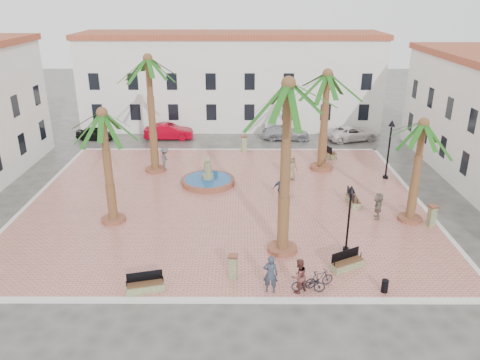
{
  "coord_description": "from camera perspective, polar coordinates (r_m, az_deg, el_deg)",
  "views": [
    {
      "loc": [
        1.09,
        -28.74,
        13.1
      ],
      "look_at": [
        1.0,
        0.0,
        1.6
      ],
      "focal_mm": 35.0,
      "sensor_mm": 36.0,
      "label": 1
    }
  ],
  "objects": [
    {
      "name": "bollard_e",
      "position": [
        30.01,
        22.36,
        -4.04
      ],
      "size": [
        0.58,
        0.58,
        1.35
      ],
      "rotation": [
        0.0,
        0.0,
        0.23
      ],
      "color": "#7C8456",
      "rests_on": "plaza"
    },
    {
      "name": "pedestrian_fountain_a",
      "position": [
        34.91,
        6.3,
        1.52
      ],
      "size": [
        1.05,
        0.88,
        1.84
      ],
      "primitive_type": "imported",
      "rotation": [
        0.0,
        0.0,
        0.38
      ],
      "color": "#7D6A50",
      "rests_on": "plaza"
    },
    {
      "name": "pedestrian_east",
      "position": [
        29.91,
        16.49,
        -3.02
      ],
      "size": [
        0.88,
        1.64,
        1.69
      ],
      "primitive_type": "imported",
      "rotation": [
        0.0,
        0.0,
        -1.82
      ],
      "color": "#756A5B",
      "rests_on": "plaza"
    },
    {
      "name": "pedestrian_north",
      "position": [
        37.0,
        -9.12,
        2.54
      ],
      "size": [
        0.71,
        1.2,
        1.83
      ],
      "primitive_type": "imported",
      "rotation": [
        0.0,
        0.0,
        1.55
      ],
      "color": "#4D4D52",
      "rests_on": "plaza"
    },
    {
      "name": "car_red",
      "position": [
        45.58,
        -8.68,
        5.86
      ],
      "size": [
        4.69,
        1.81,
        1.52
      ],
      "primitive_type": "imported",
      "rotation": [
        0.0,
        0.0,
        1.61
      ],
      "color": "#A40115",
      "rests_on": "ground"
    },
    {
      "name": "palm_nw",
      "position": [
        35.36,
        -11.08,
        12.89
      ],
      "size": [
        5.22,
        5.22,
        8.98
      ],
      "color": "#975339",
      "rests_on": "plaza"
    },
    {
      "name": "ground",
      "position": [
        31.6,
        -1.82,
        -2.69
      ],
      "size": [
        120.0,
        120.0,
        0.0
      ],
      "primitive_type": "plane",
      "color": "#56544F",
      "rests_on": "ground"
    },
    {
      "name": "kerb_w",
      "position": [
        34.55,
        -23.92,
        -2.31
      ],
      "size": [
        0.3,
        22.3,
        0.16
      ],
      "primitive_type": "cube",
      "color": "silver",
      "rests_on": "ground"
    },
    {
      "name": "kerb_s",
      "position": [
        22.03,
        -2.78,
        -14.45
      ],
      "size": [
        26.3,
        0.3,
        0.16
      ],
      "primitive_type": "cube",
      "color": "silver",
      "rests_on": "ground"
    },
    {
      "name": "bollard_n",
      "position": [
        41.0,
        0.48,
        4.48
      ],
      "size": [
        0.58,
        0.58,
        1.43
      ],
      "rotation": [
        0.0,
        0.0,
        0.15
      ],
      "color": "#7C8456",
      "rests_on": "plaza"
    },
    {
      "name": "pedestrian_fountain_b",
      "position": [
        30.88,
        5.04,
        -1.12
      ],
      "size": [
        1.13,
        0.47,
        1.92
      ],
      "primitive_type": "imported",
      "rotation": [
        0.0,
        0.0,
        -0.0
      ],
      "color": "#2C3D54",
      "rests_on": "plaza"
    },
    {
      "name": "kerb_e",
      "position": [
        33.72,
        20.87,
        -2.42
      ],
      "size": [
        0.3,
        22.3,
        0.16
      ],
      "primitive_type": "cube",
      "color": "silver",
      "rests_on": "ground"
    },
    {
      "name": "litter_bin",
      "position": [
        23.25,
        17.24,
        -12.23
      ],
      "size": [
        0.32,
        0.32,
        0.63
      ],
      "primitive_type": "cylinder",
      "color": "black",
      "rests_on": "plaza"
    },
    {
      "name": "palm_s",
      "position": [
        22.73,
        5.85,
        9.32
      ],
      "size": [
        5.23,
        5.23,
        9.36
      ],
      "color": "#975339",
      "rests_on": "plaza"
    },
    {
      "name": "cyclist_b",
      "position": [
        22.12,
        7.18,
        -11.52
      ],
      "size": [
        1.05,
        1.0,
        1.71
      ],
      "primitive_type": "imported",
      "rotation": [
        0.0,
        0.0,
        3.73
      ],
      "color": "brown",
      "rests_on": "plaza"
    },
    {
      "name": "palm_e",
      "position": [
        28.8,
        21.3,
        5.05
      ],
      "size": [
        4.64,
        4.64,
        6.44
      ],
      "color": "#975339",
      "rests_on": "plaza"
    },
    {
      "name": "bench_ne",
      "position": [
        40.55,
        10.57,
        3.25
      ],
      "size": [
        1.4,
        2.08,
        1.06
      ],
      "rotation": [
        0.0,
        0.0,
        2.0
      ],
      "color": "#7C8456",
      "rests_on": "plaza"
    },
    {
      "name": "bench_se",
      "position": [
        24.53,
        12.93,
        -9.94
      ],
      "size": [
        1.85,
        1.34,
        0.95
      ],
      "rotation": [
        0.0,
        0.0,
        0.5
      ],
      "color": "#7C8456",
      "rests_on": "plaza"
    },
    {
      "name": "cyclist_a",
      "position": [
        21.96,
        3.73,
        -11.38
      ],
      "size": [
        0.76,
        0.56,
        1.9
      ],
      "primitive_type": "imported",
      "rotation": [
        0.0,
        0.0,
        2.97
      ],
      "color": "#2E3644",
      "rests_on": "plaza"
    },
    {
      "name": "kerb_n",
      "position": [
        41.83,
        -1.32,
        3.67
      ],
      "size": [
        26.3,
        0.3,
        0.16
      ],
      "primitive_type": "cube",
      "color": "silver",
      "rests_on": "ground"
    },
    {
      "name": "bicycle_a",
      "position": [
        22.43,
        8.34,
        -12.44
      ],
      "size": [
        1.58,
        0.61,
        0.82
      ],
      "primitive_type": "imported",
      "rotation": [
        0.0,
        0.0,
        1.53
      ],
      "color": "black",
      "rests_on": "plaza"
    },
    {
      "name": "bench_e",
      "position": [
        31.71,
        13.62,
        -2.4
      ],
      "size": [
        0.62,
        1.87,
        0.98
      ],
      "rotation": [
        0.0,
        0.0,
        1.6
      ],
      "color": "#7C8456",
      "rests_on": "plaza"
    },
    {
      "name": "bollard_se",
      "position": [
        23.02,
        -0.84,
        -10.46
      ],
      "size": [
        0.51,
        0.51,
        1.28
      ],
      "rotation": [
        0.0,
        0.0,
        -0.12
      ],
      "color": "#7C8456",
      "rests_on": "plaza"
    },
    {
      "name": "car_black",
      "position": [
        47.1,
        -17.21,
        5.45
      ],
      "size": [
        3.71,
        1.79,
        1.22
      ],
      "primitive_type": "imported",
      "rotation": [
        0.0,
        0.0,
        1.47
      ],
      "color": "black",
      "rests_on": "ground"
    },
    {
      "name": "bicycle_b",
      "position": [
        22.81,
        9.62,
        -11.77
      ],
      "size": [
        1.54,
        0.94,
        0.9
      ],
      "primitive_type": "imported",
      "rotation": [
        0.0,
        0.0,
        1.94
      ],
      "color": "black",
      "rests_on": "plaza"
    },
    {
      "name": "bench_s",
      "position": [
        22.76,
        -11.46,
        -12.58
      ],
      "size": [
        1.84,
        0.95,
        0.93
      ],
      "rotation": [
        0.0,
        0.0,
        0.25
      ],
      "color": "#7C8456",
      "rests_on": "plaza"
    },
    {
      "name": "building_north",
      "position": [
        49.45,
        -1.11,
        12.1
      ],
      "size": [
        30.4,
        7.4,
        9.5
      ],
      "color": "white",
      "rests_on": "ground"
    },
    {
      "name": "plaza",
      "position": [
        31.57,
        -1.82,
        -2.57
      ],
      "size": [
        26.0,
        22.0,
        0.15
      ],
      "primitive_type": "cube",
      "color": "tan",
      "rests_on": "ground"
    },
    {
      "name": "car_silver",
      "position": [
        45.28,
        5.57,
        5.76
      ],
      "size": [
        4.63,
        2.02,
        1.33
      ],
      "primitive_type": "imported",
      "rotation": [
        0.0,
        0.0,
        1.53
      ],
      "color": "#A8A7B0",
      "rests_on": "ground"
    },
    {
      "name": "palm_sw",
      "position": [
        27.7,
        -16.32,
        6.29
      ],
      "size": [
        4.78,
        4.78,
        7.07
      ],
      "color": "#975339",
      "rests_on": "plaza"
    },
    {
      "name": "palm_ne",
      "position": [
        35.97,
        10.53,
        11.17
      ],
      "size": [
        5.74,
        5.74,
        7.84
      ],
      "color": "#975339",
      "rests_on": "plaza"
    },
    {
      "name": "fountain",
      "position": [
        34.19,
        -3.91,
        -0.01
      ],
      "size": [
        3.88,
        3.88,
        2.01
      ],
      "color": "#975339",
      "rests_on": "plaza"
    },
    {
      "name": "lamppost_s",
      "position": [
        25.1,
        13.24,
        -3.24
      ],
      "size": [
        0.41,
        0.41,
        3.79
      ],
      "color": "black",
      "rests_on": "plaza"
    },
    {
      "name": "car_white",
      "position": [
        46.08,
        13.51,
        5.58
      ],
      "size": [
        5.43,
        3.59,
        1.39
      ],
      "primitive_type": "imported",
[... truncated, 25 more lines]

